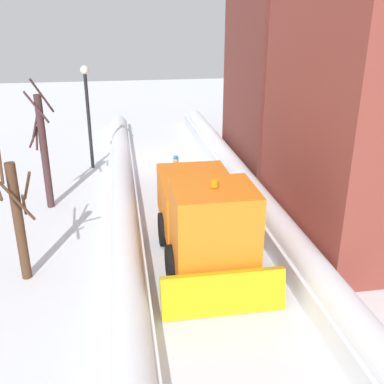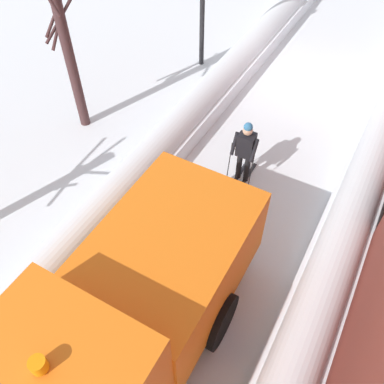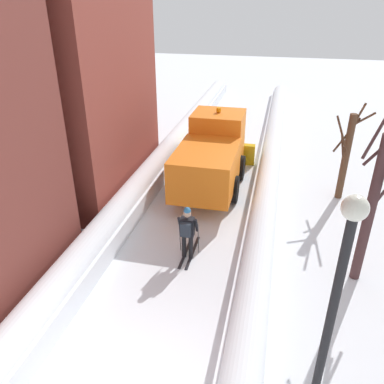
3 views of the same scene
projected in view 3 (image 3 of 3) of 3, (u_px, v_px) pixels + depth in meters
ground_plane at (209, 186)px, 16.80m from camera, size 80.00×80.00×0.00m
snowbank_left at (154, 170)px, 17.06m from camera, size 1.10×36.00×1.14m
snowbank_right at (268, 183)px, 16.10m from camera, size 1.10×36.00×0.98m
plow_truck at (212, 155)px, 16.08m from camera, size 3.20×5.98×3.12m
skier at (187, 231)px, 11.81m from camera, size 0.62×1.80×1.81m
traffic_light_pole at (12, 200)px, 9.31m from camera, size 0.28×0.42×4.31m
street_lamp at (336, 292)px, 6.27m from camera, size 0.40×0.40×4.91m
bare_tree_near at (371, 208)px, 10.35m from camera, size 1.04×1.13×5.06m
bare_tree_mid at (346, 154)px, 15.03m from camera, size 1.27×1.52×3.98m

